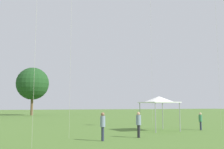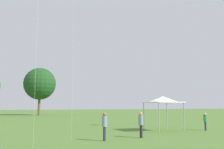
{
  "view_description": "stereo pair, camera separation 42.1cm",
  "coord_description": "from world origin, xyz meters",
  "px_view_note": "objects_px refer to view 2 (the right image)",
  "views": [
    {
      "loc": [
        -5.18,
        -6.3,
        2.2
      ],
      "look_at": [
        0.13,
        5.86,
        3.79
      ],
      "focal_mm": 42.0,
      "sensor_mm": 36.0,
      "label": 1
    },
    {
      "loc": [
        -4.8,
        -6.46,
        2.2
      ],
      "look_at": [
        0.13,
        5.86,
        3.79
      ],
      "focal_mm": 42.0,
      "sensor_mm": 36.0,
      "label": 2
    }
  ],
  "objects_px": {
    "person_standing_2": "(205,120)",
    "person_standing_0": "(104,124)",
    "person_standing_1": "(141,122)",
    "canopy_tent": "(163,100)",
    "distant_tree_0": "(40,84)"
  },
  "relations": [
    {
      "from": "person_standing_0",
      "to": "canopy_tent",
      "type": "bearing_deg",
      "value": 92.72
    },
    {
      "from": "person_standing_2",
      "to": "distant_tree_0",
      "type": "height_order",
      "value": "distant_tree_0"
    },
    {
      "from": "person_standing_0",
      "to": "distant_tree_0",
      "type": "relative_size",
      "value": 0.16
    },
    {
      "from": "distant_tree_0",
      "to": "canopy_tent",
      "type": "bearing_deg",
      "value": -82.49
    },
    {
      "from": "person_standing_2",
      "to": "person_standing_0",
      "type": "bearing_deg",
      "value": 88.89
    },
    {
      "from": "person_standing_0",
      "to": "person_standing_2",
      "type": "relative_size",
      "value": 1.13
    },
    {
      "from": "person_standing_0",
      "to": "canopy_tent",
      "type": "distance_m",
      "value": 8.33
    },
    {
      "from": "person_standing_2",
      "to": "person_standing_1",
      "type": "bearing_deg",
      "value": 90.61
    },
    {
      "from": "person_standing_1",
      "to": "canopy_tent",
      "type": "xyz_separation_m",
      "value": [
        4.09,
        3.53,
        1.67
      ]
    },
    {
      "from": "person_standing_0",
      "to": "person_standing_1",
      "type": "distance_m",
      "value": 3.01
    },
    {
      "from": "person_standing_1",
      "to": "canopy_tent",
      "type": "bearing_deg",
      "value": 48.6
    },
    {
      "from": "person_standing_0",
      "to": "distant_tree_0",
      "type": "height_order",
      "value": "distant_tree_0"
    },
    {
      "from": "person_standing_1",
      "to": "canopy_tent",
      "type": "relative_size",
      "value": 0.58
    },
    {
      "from": "person_standing_1",
      "to": "distant_tree_0",
      "type": "bearing_deg",
      "value": 99.89
    },
    {
      "from": "person_standing_0",
      "to": "person_standing_2",
      "type": "bearing_deg",
      "value": 78.98
    }
  ]
}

